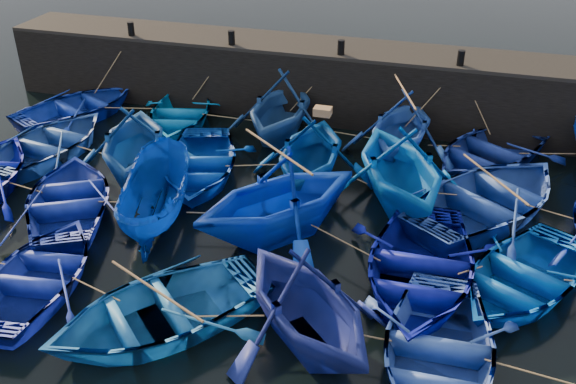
# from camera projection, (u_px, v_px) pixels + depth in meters

# --- Properties ---
(ground) EXTENTS (120.00, 120.00, 0.00)m
(ground) POSITION_uv_depth(u_px,v_px,m) (250.00, 281.00, 15.37)
(ground) COLOR black
(ground) RESTS_ON ground
(quay_wall) EXTENTS (26.00, 2.50, 2.50)m
(quay_wall) POSITION_uv_depth(u_px,v_px,m) (344.00, 83.00, 23.46)
(quay_wall) COLOR black
(quay_wall) RESTS_ON ground
(quay_top) EXTENTS (26.00, 2.50, 0.12)m
(quay_top) POSITION_uv_depth(u_px,v_px,m) (346.00, 49.00, 22.81)
(quay_top) COLOR black
(quay_top) RESTS_ON quay_wall
(bollard_0) EXTENTS (0.24, 0.24, 0.50)m
(bollard_0) POSITION_uv_depth(u_px,v_px,m) (131.00, 29.00, 23.87)
(bollard_0) COLOR black
(bollard_0) RESTS_ON quay_top
(bollard_1) EXTENTS (0.24, 0.24, 0.50)m
(bollard_1) POSITION_uv_depth(u_px,v_px,m) (232.00, 38.00, 22.89)
(bollard_1) COLOR black
(bollard_1) RESTS_ON quay_top
(bollard_2) EXTENTS (0.24, 0.24, 0.50)m
(bollard_2) POSITION_uv_depth(u_px,v_px,m) (341.00, 47.00, 21.91)
(bollard_2) COLOR black
(bollard_2) RESTS_ON quay_top
(bollard_3) EXTENTS (0.24, 0.24, 0.50)m
(bollard_3) POSITION_uv_depth(u_px,v_px,m) (461.00, 58.00, 20.92)
(bollard_3) COLOR black
(bollard_3) RESTS_ON quay_top
(boat_0) EXTENTS (5.21, 5.77, 0.98)m
(boat_0) POSITION_uv_depth(u_px,v_px,m) (78.00, 106.00, 23.55)
(boat_0) COLOR #0F2C9A
(boat_0) RESTS_ON ground
(boat_1) EXTENTS (4.23, 5.17, 0.94)m
(boat_1) POSITION_uv_depth(u_px,v_px,m) (179.00, 113.00, 23.03)
(boat_1) COLOR #0566B8
(boat_1) RESTS_ON ground
(boat_2) EXTENTS (3.98, 4.61, 2.41)m
(boat_2) POSITION_uv_depth(u_px,v_px,m) (280.00, 106.00, 21.71)
(boat_2) COLOR navy
(boat_2) RESTS_ON ground
(boat_3) EXTENTS (4.08, 4.62, 2.26)m
(boat_3) POSITION_uv_depth(u_px,v_px,m) (401.00, 125.00, 20.51)
(boat_3) COLOR blue
(boat_3) RESTS_ON ground
(boat_4) EXTENTS (5.73, 6.17, 1.04)m
(boat_4) POSITION_uv_depth(u_px,v_px,m) (489.00, 151.00, 20.31)
(boat_4) COLOR navy
(boat_4) RESTS_ON ground
(boat_6) EXTENTS (4.27, 5.41, 1.02)m
(boat_6) POSITION_uv_depth(u_px,v_px,m) (49.00, 143.00, 20.83)
(boat_6) COLOR #224A90
(boat_6) RESTS_ON ground
(boat_7) EXTENTS (5.33, 5.68, 2.39)m
(boat_7) POSITION_uv_depth(u_px,v_px,m) (134.00, 141.00, 19.38)
(boat_7) COLOR navy
(boat_7) RESTS_ON ground
(boat_8) EXTENTS (4.67, 5.60, 1.00)m
(boat_8) POSITION_uv_depth(u_px,v_px,m) (198.00, 164.00, 19.58)
(boat_8) COLOR #043CC1
(boat_8) RESTS_ON ground
(boat_9) EXTENTS (4.03, 4.60, 2.31)m
(boat_9) POSITION_uv_depth(u_px,v_px,m) (312.00, 150.00, 18.91)
(boat_9) COLOR navy
(boat_9) RESTS_ON ground
(boat_10) EXTENTS (5.95, 6.26, 2.58)m
(boat_10) POSITION_uv_depth(u_px,v_px,m) (401.00, 165.00, 17.80)
(boat_10) COLOR blue
(boat_10) RESTS_ON ground
(boat_11) EXTENTS (6.61, 7.05, 1.19)m
(boat_11) POSITION_uv_depth(u_px,v_px,m) (491.00, 198.00, 17.60)
(boat_11) COLOR #1F4294
(boat_11) RESTS_ON ground
(boat_14) EXTENTS (5.31, 5.87, 1.00)m
(boat_14) POSITION_uv_depth(u_px,v_px,m) (70.00, 198.00, 17.77)
(boat_14) COLOR navy
(boat_14) RESTS_ON ground
(boat_15) EXTENTS (2.72, 4.64, 1.69)m
(boat_15) POSITION_uv_depth(u_px,v_px,m) (155.00, 198.00, 17.12)
(boat_15) COLOR #003192
(boat_15) RESTS_ON ground
(boat_16) EXTENTS (6.26, 6.33, 2.52)m
(boat_16) POSITION_uv_depth(u_px,v_px,m) (278.00, 196.00, 16.38)
(boat_16) COLOR #0530CC
(boat_16) RESTS_ON ground
(boat_17) EXTENTS (3.86, 5.35, 1.10)m
(boat_17) POSITION_uv_depth(u_px,v_px,m) (419.00, 267.00, 14.94)
(boat_17) COLOR #050B80
(boat_17) RESTS_ON ground
(boat_18) EXTENTS (5.02, 5.58, 0.95)m
(boat_18) POSITION_uv_depth(u_px,v_px,m) (522.00, 276.00, 14.79)
(boat_18) COLOR #0347B3
(boat_18) RESTS_ON ground
(boat_21) EXTENTS (3.68, 4.76, 0.91)m
(boat_21) POSITION_uv_depth(u_px,v_px,m) (39.00, 274.00, 14.86)
(boat_21) COLOR #182A9A
(boat_21) RESTS_ON ground
(boat_22) EXTENTS (5.94, 6.03, 1.03)m
(boat_22) POSITION_uv_depth(u_px,v_px,m) (158.00, 310.00, 13.69)
(boat_22) COLOR #1861B4
(boat_22) RESTS_ON ground
(boat_23) EXTENTS (5.65, 5.63, 2.25)m
(boat_23) POSITION_uv_depth(u_px,v_px,m) (306.00, 302.00, 12.97)
(boat_23) COLOR navy
(boat_23) RESTS_ON ground
(boat_24) EXTENTS (3.55, 4.85, 0.98)m
(boat_24) POSITION_uv_depth(u_px,v_px,m) (437.00, 352.00, 12.63)
(boat_24) COLOR blue
(boat_24) RESTS_ON ground
(wooden_crate) EXTENTS (0.50, 0.36, 0.23)m
(wooden_crate) POSITION_uv_depth(u_px,v_px,m) (323.00, 111.00, 18.20)
(wooden_crate) COLOR #9B6F43
(wooden_crate) RESTS_ON boat_9
(mooring_ropes) EXTENTS (18.14, 11.65, 2.10)m
(mooring_ropes) POSITION_uv_depth(u_px,v_px,m) (302.00, 158.00, 19.06)
(mooring_ropes) COLOR tan
(mooring_ropes) RESTS_ON ground
(loose_oars) EXTENTS (8.98, 11.80, 1.56)m
(loose_oars) POSITION_uv_depth(u_px,v_px,m) (347.00, 168.00, 16.59)
(loose_oars) COLOR #99724C
(loose_oars) RESTS_ON ground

